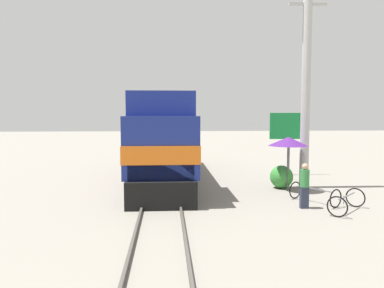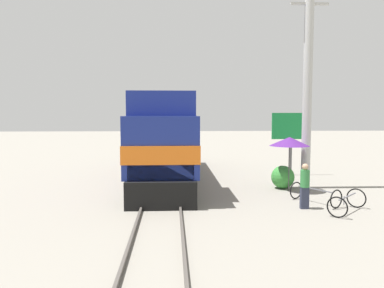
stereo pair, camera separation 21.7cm
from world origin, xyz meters
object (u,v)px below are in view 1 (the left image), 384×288
object	(u,v)px
vendor_umbrella	(288,141)
locomotive	(163,145)
billboard_sign	(289,129)
utility_pole	(306,84)
person_bystander	(305,184)
bicycle	(347,202)
bicycle_spare	(314,194)

from	to	relation	value
vendor_umbrella	locomotive	bearing A→B (deg)	151.62
vendor_umbrella	billboard_sign	world-z (taller)	billboard_sign
locomotive	billboard_sign	distance (m)	7.42
billboard_sign	utility_pole	bearing A→B (deg)	-96.98
vendor_umbrella	person_bystander	distance (m)	3.59
person_bystander	billboard_sign	bearing A→B (deg)	76.06
utility_pole	billboard_sign	world-z (taller)	utility_pole
utility_pole	bicycle	bearing A→B (deg)	-91.17
utility_pole	person_bystander	xyz separation A→B (m)	(-1.44, -3.93, -4.05)
locomotive	bicycle	distance (m)	9.87
locomotive	utility_pole	xyz separation A→B (m)	(6.83, -2.50, 3.07)
bicycle	bicycle_spare	world-z (taller)	bicycle
billboard_sign	bicycle	size ratio (longest dim) A/B	1.91
locomotive	billboard_sign	size ratio (longest dim) A/B	3.83
locomotive	person_bystander	xyz separation A→B (m)	(5.38, -6.43, -0.97)
person_bystander	bicycle	size ratio (longest dim) A/B	0.90
utility_pole	bicycle_spare	size ratio (longest dim) A/B	4.77
bicycle_spare	billboard_sign	bearing A→B (deg)	-130.77
utility_pole	vendor_umbrella	xyz separation A→B (m)	(-1.01, -0.64, -2.69)
bicycle_spare	person_bystander	bearing A→B (deg)	16.83
person_bystander	bicycle	distance (m)	1.58
utility_pole	bicycle_spare	world-z (taller)	utility_pole
bicycle	bicycle_spare	distance (m)	1.54
utility_pole	billboard_sign	size ratio (longest dim) A/B	2.73
vendor_umbrella	bicycle_spare	size ratio (longest dim) A/B	1.21
utility_pole	person_bystander	world-z (taller)	utility_pole
vendor_umbrella	bicycle	bearing A→B (deg)	-76.82
person_bystander	bicycle_spare	size ratio (longest dim) A/B	0.83
locomotive	bicycle_spare	bearing A→B (deg)	-42.91
utility_pole	bicycle_spare	xyz separation A→B (m)	(-0.74, -3.16, -4.60)
utility_pole	locomotive	bearing A→B (deg)	159.87
vendor_umbrella	bicycle_spare	world-z (taller)	vendor_umbrella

